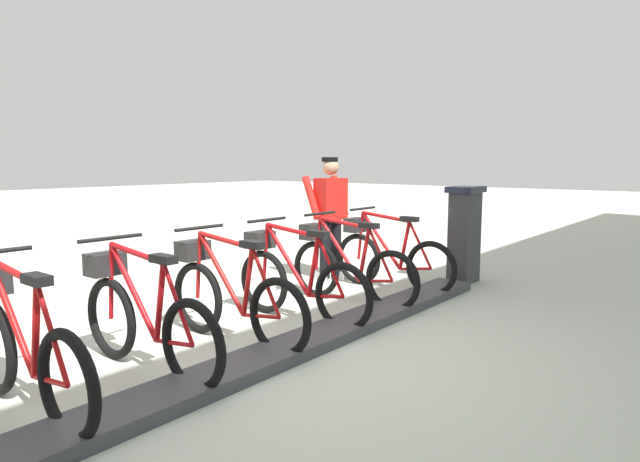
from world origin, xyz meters
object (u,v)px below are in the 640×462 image
bike_docked_3 (230,295)px  bike_docked_2 (296,279)px  worker_near_rack (330,213)px  bike_docked_0 (388,256)px  bike_docked_1 (347,266)px  bike_docked_4 (142,317)px  payment_kiosk (464,233)px  bike_docked_5 (21,347)px

bike_docked_3 → bike_docked_2: bearing=-90.0°
bike_docked_2 → bike_docked_3: same height
bike_docked_2 → worker_near_rack: worker_near_rack is taller
bike_docked_0 → bike_docked_3: bearing=90.0°
bike_docked_1 → bike_docked_4: (0.00, 2.63, 0.00)m
bike_docked_2 → bike_docked_4: 1.75m
payment_kiosk → bike_docked_2: bearing=78.2°
payment_kiosk → worker_near_rack: size_ratio=0.77×
bike_docked_1 → bike_docked_5: 3.51m
worker_near_rack → bike_docked_5: bearing=102.2°
bike_docked_5 → bike_docked_2: bearing=-90.0°
bike_docked_5 → bike_docked_3: bearing=-90.0°
bike_docked_3 → bike_docked_4: size_ratio=1.00×
bike_docked_4 → worker_near_rack: bearing=-74.9°
bike_docked_5 → worker_near_rack: 4.55m
bike_docked_1 → bike_docked_3: (0.00, 1.75, 0.00)m
bike_docked_1 → bike_docked_4: bearing=90.0°
bike_docked_0 → worker_near_rack: 1.07m
payment_kiosk → bike_docked_2: size_ratio=0.74×
bike_docked_4 → bike_docked_5: bearing=90.0°
bike_docked_1 → bike_docked_3: 1.75m
bike_docked_4 → bike_docked_5: size_ratio=1.00×
bike_docked_0 → bike_docked_5: size_ratio=1.00×
bike_docked_1 → bike_docked_4: size_ratio=1.00×
bike_docked_0 → bike_docked_1: (0.00, 0.88, 0.00)m
bike_docked_0 → bike_docked_3: same height
payment_kiosk → bike_docked_0: 1.15m
bike_docked_5 → worker_near_rack: bearing=-77.8°
payment_kiosk → worker_near_rack: bearing=31.3°
bike_docked_0 → bike_docked_1: size_ratio=1.00×
payment_kiosk → bike_docked_5: bearing=83.9°
payment_kiosk → bike_docked_3: bearing=81.0°
bike_docked_2 → bike_docked_3: (0.00, 0.88, 0.00)m
payment_kiosk → bike_docked_4: size_ratio=0.74×
bike_docked_4 → payment_kiosk: bearing=-97.3°
bike_docked_3 → bike_docked_4: (0.00, 0.88, 0.00)m
bike_docked_4 → bike_docked_5: (0.00, 0.88, 0.00)m
bike_docked_0 → bike_docked_3: (0.00, 2.63, 0.00)m
payment_kiosk → bike_docked_2: 2.80m
bike_docked_0 → worker_near_rack: size_ratio=1.04×
bike_docked_0 → bike_docked_2: size_ratio=1.00×
bike_docked_0 → bike_docked_5: bearing=90.0°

